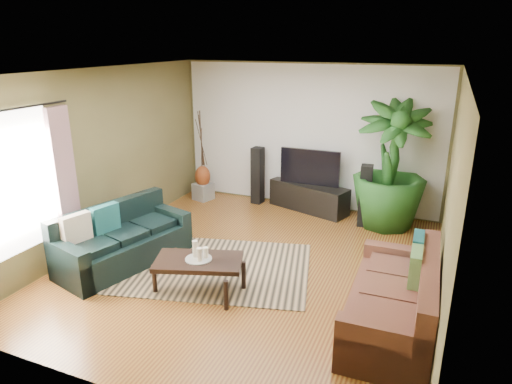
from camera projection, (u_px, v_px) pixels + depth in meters
The scene contains 27 objects.
floor at pixel (251, 265), 6.56m from camera, with size 5.50×5.50×0.00m, color olive.
ceiling at pixel (250, 72), 5.70m from camera, with size 5.50×5.50×0.00m, color white.
wall_back at pixel (308, 137), 8.54m from camera, with size 5.00×5.00×0.00m, color brown.
wall_front at pixel (117, 263), 3.72m from camera, with size 5.00×5.00×0.00m, color brown.
wall_left at pixel (102, 158), 7.04m from camera, with size 5.50×5.50×0.00m, color brown.
wall_right at pixel (451, 199), 5.22m from camera, with size 5.50×5.50×0.00m, color brown.
backwall_panel at pixel (308, 137), 8.53m from camera, with size 4.90×4.90×0.00m, color white.
window_pane at pixel (15, 183), 5.62m from camera, with size 1.80×1.80×0.00m, color white.
curtain_far at pixel (66, 186), 6.34m from camera, with size 0.08×0.35×2.20m, color gray.
curtain_rod at pixel (5, 110), 5.32m from camera, with size 0.03×0.03×1.90m, color black.
sofa_left at pixel (124, 236), 6.48m from camera, with size 1.90×0.81×0.85m, color black.
sofa_right at pixel (392, 294), 5.02m from camera, with size 1.96×0.88×0.85m, color brown.
area_rug at pixel (215, 267), 6.48m from camera, with size 2.64×1.87×0.01m, color tan.
coffee_table at pixel (199, 275), 5.83m from camera, with size 1.09×0.60×0.45m, color black.
candle_tray at pixel (199, 259), 5.75m from camera, with size 0.34×0.34×0.01m, color #979792.
candle_tall at pixel (195, 249), 5.76m from camera, with size 0.07×0.07×0.22m, color beige.
candle_mid at pixel (199, 254), 5.67m from camera, with size 0.07×0.07×0.17m, color #F5E4CF.
candle_short at pixel (206, 252), 5.76m from camera, with size 0.07×0.07×0.14m, color white.
tv_stand at pixel (309, 197), 8.62m from camera, with size 1.53×0.46×0.51m, color black.
television at pixel (310, 167), 8.44m from camera, with size 1.12×0.06×0.66m, color black.
speaker_left at pixel (258, 176), 8.91m from camera, with size 0.20×0.22×1.12m, color black.
speaker_right at pixel (365, 196), 7.80m from camera, with size 0.20×0.22×1.08m, color black.
potted_plant at pixel (390, 165), 7.63m from camera, with size 1.21×1.21×2.16m, color #1B4C19.
plant_pot at pixel (385, 217), 7.92m from camera, with size 0.40×0.40×0.31m, color black.
pedestal at pixel (203, 191), 9.22m from camera, with size 0.33×0.33×0.33m, color gray.
vase at pixel (203, 176), 9.12m from camera, with size 0.30×0.30×0.43m, color brown.
side_table at pixel (142, 215), 7.77m from camera, with size 0.46×0.46×0.48m, color brown.
Camera 1 is at (2.33, -5.40, 3.09)m, focal length 32.00 mm.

